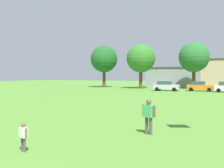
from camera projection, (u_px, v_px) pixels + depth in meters
The scene contains 10 objects.
ground_plane at pixel (176, 98), 33.02m from camera, with size 160.00×160.00×0.00m, color #568C33.
child_kite_flyer at pixel (23, 134), 9.97m from camera, with size 0.48×0.32×1.09m.
adult_bystander at pixel (149, 113), 12.87m from camera, with size 0.74×0.51×1.69m.
parked_car_silver_0 at pixel (166, 86), 46.68m from camera, with size 4.30×2.02×1.68m.
parked_car_orange_1 at pixel (200, 86), 45.94m from camera, with size 4.30×2.02×1.68m.
tree_far_left at pixel (104, 59), 59.77m from camera, with size 5.91×5.91×9.20m.
tree_left at pixel (141, 58), 54.35m from camera, with size 5.77×5.77×9.00m.
tree_right at pixel (194, 57), 52.55m from camera, with size 5.87×5.87×9.15m.
house_left at pixel (220, 73), 59.41m from camera, with size 8.52×7.94×6.23m.
house_right at pixel (175, 77), 63.17m from camera, with size 12.53×8.45×4.52m.
Camera 1 is at (5.38, -3.43, 2.87)m, focal length 43.33 mm.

